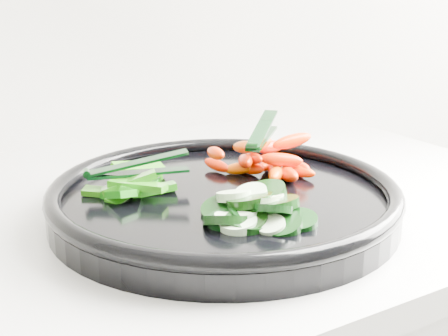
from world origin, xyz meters
TOP-DOWN VIEW (x-y plane):
  - veggie_tray at (0.58, 1.62)m, footprint 0.49×0.49m
  - cucumber_pile at (0.57, 1.55)m, footprint 0.11×0.12m
  - carrot_pile at (0.66, 1.66)m, footprint 0.14×0.13m
  - pepper_pile at (0.50, 1.68)m, footprint 0.11×0.11m
  - tong_carrot at (0.66, 1.66)m, footprint 0.09×0.09m
  - tong_pepper at (0.51, 1.68)m, footprint 0.11×0.05m

SIDE VIEW (x-z plane):
  - veggie_tray at x=0.58m, z-range 0.93..0.97m
  - pepper_pile at x=0.50m, z-range 0.94..0.98m
  - cucumber_pile at x=0.57m, z-range 0.94..0.98m
  - carrot_pile at x=0.66m, z-range 0.95..1.00m
  - tong_pepper at x=0.51m, z-range 0.97..0.99m
  - tong_carrot at x=0.66m, z-range 0.99..1.02m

